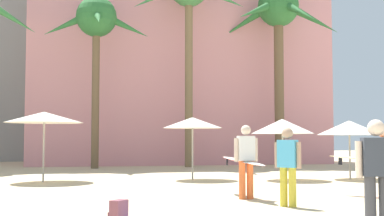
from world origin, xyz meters
name	(u,v)px	position (x,y,z in m)	size (l,w,h in m)	color
hotel_pink	(176,57)	(4.30, 26.42, 6.84)	(17.81, 8.41, 13.69)	pink
palm_tree_left	(278,19)	(9.09, 20.60, 8.19)	(6.57, 6.90, 10.10)	brown
palm_tree_center	(96,25)	(-0.97, 20.08, 7.28)	(5.46, 5.57, 8.74)	brown
palm_tree_right	(189,0)	(3.95, 20.58, 9.02)	(6.16, 6.35, 10.77)	brown
cafe_umbrella_0	(193,123)	(2.29, 11.95, 2.04)	(2.17, 2.17, 2.24)	gray
cafe_umbrella_1	(349,128)	(7.95, 10.93, 1.87)	(2.34, 2.34, 2.13)	gray
cafe_umbrella_3	(44,117)	(-2.90, 12.03, 2.20)	(2.66, 2.66, 2.39)	gray
cafe_umbrella_4	(282,126)	(5.42, 11.11, 1.91)	(2.25, 2.25, 2.18)	gray
backpack	(118,213)	(-1.04, 2.35, 0.20)	(0.35, 0.35, 0.42)	brown
person_mid_left	(245,159)	(2.23, 5.69, 0.95)	(0.60, 2.65, 1.77)	orange
person_near_right	(377,173)	(2.48, 0.36, 0.93)	(0.61, 0.32, 1.70)	#3D3D42
person_near_left	(288,163)	(2.65, 4.02, 0.92)	(0.48, 0.51, 1.68)	gold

